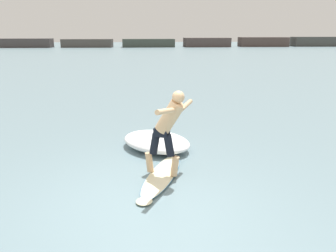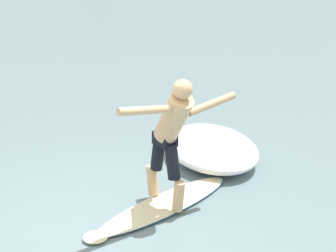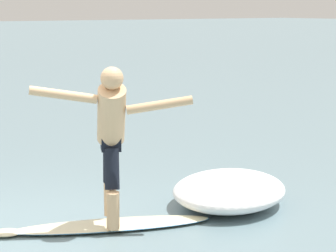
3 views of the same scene
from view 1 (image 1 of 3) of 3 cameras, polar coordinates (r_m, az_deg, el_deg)
name	(u,v)px [view 1 (image 1 of 3)]	position (r m, az deg, el deg)	size (l,w,h in m)	color
ground_plane	(144,201)	(5.57, -4.24, -12.96)	(200.00, 200.00, 0.00)	slate
rock_jetty_breakwater	(186,42)	(67.75, 3.20, 14.33)	(69.28, 4.68, 1.93)	#403A39
surfboard	(161,176)	(6.40, -1.15, -8.63)	(1.23, 2.28, 0.20)	beige
surfer	(168,126)	(6.03, 0.05, 0.05)	(1.02, 1.45, 1.65)	#D9AD7D
wave_foam_at_tail	(156,141)	(7.85, -2.05, -2.71)	(2.15, 2.20, 0.36)	white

